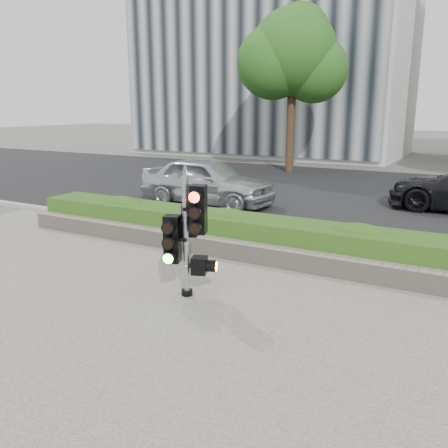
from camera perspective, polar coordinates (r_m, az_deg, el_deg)
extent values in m
plane|color=#51514C|center=(7.33, -0.93, -9.18)|extent=(120.00, 120.00, 0.00)
cube|color=#9E9389|center=(5.54, -14.59, -17.64)|extent=(16.00, 11.00, 0.03)
cube|color=black|center=(16.45, 16.76, 3.27)|extent=(60.00, 13.00, 0.02)
cube|color=gray|center=(10.00, 8.12, -2.58)|extent=(60.00, 0.25, 0.12)
cube|color=gray|center=(8.85, 5.23, -3.73)|extent=(12.00, 0.32, 0.34)
cube|color=#58892A|center=(9.38, 6.86, -1.68)|extent=(12.00, 1.00, 0.68)
cube|color=#B7B7B2|center=(31.72, 6.20, 22.19)|extent=(16.00, 9.00, 15.00)
cylinder|color=black|center=(21.83, 8.01, 11.50)|extent=(0.36, 0.36, 4.03)
sphere|color=#134313|center=(21.93, 8.31, 19.79)|extent=(3.74, 3.74, 3.74)
sphere|color=#134313|center=(21.91, 10.81, 17.81)|extent=(2.88, 2.88, 2.88)
sphere|color=#134313|center=(21.77, 5.97, 18.76)|extent=(3.17, 3.17, 3.17)
sphere|color=#134313|center=(22.71, 9.09, 21.76)|extent=(2.59, 2.59, 2.59)
cylinder|color=black|center=(7.46, -4.47, -8.18)|extent=(0.18, 0.18, 0.09)
cylinder|color=gray|center=(7.18, -4.59, -1.78)|extent=(0.09, 0.09, 1.82)
cylinder|color=gray|center=(6.99, -4.74, 5.59)|extent=(0.12, 0.12, 0.04)
cube|color=#FF1107|center=(7.00, -3.10, 1.76)|extent=(0.29, 0.29, 0.73)
cube|color=#14E51E|center=(7.21, -6.22, -1.79)|extent=(0.29, 0.29, 0.73)
cube|color=black|center=(7.30, -4.04, 0.48)|extent=(0.29, 0.29, 0.50)
cube|color=orange|center=(7.28, -2.99, -4.98)|extent=(0.29, 0.29, 0.27)
imported|color=silver|center=(14.21, -2.02, 5.18)|extent=(4.16, 1.73, 1.41)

